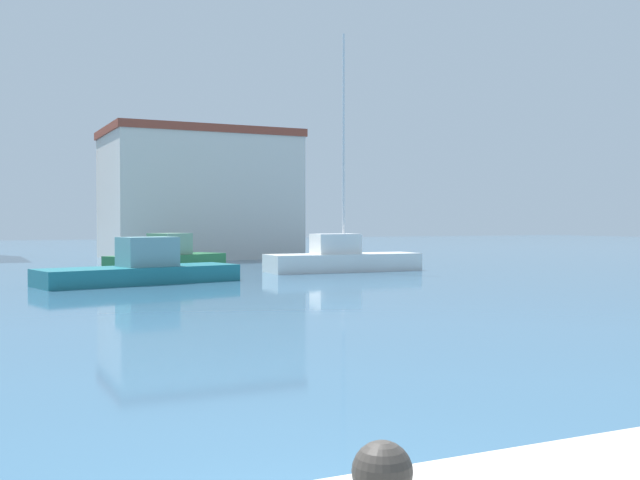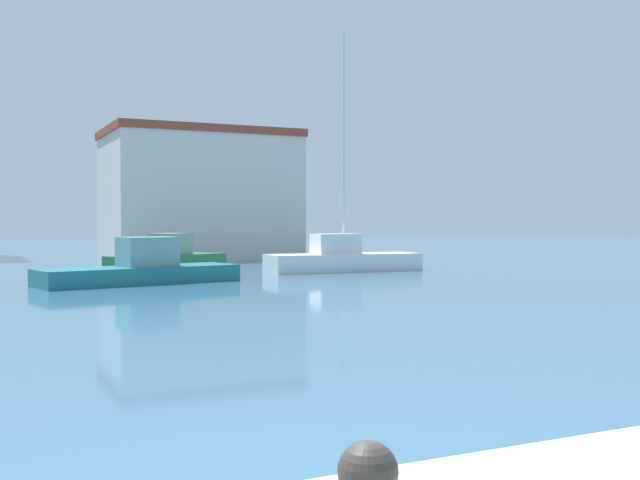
{
  "view_description": "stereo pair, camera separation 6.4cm",
  "coord_description": "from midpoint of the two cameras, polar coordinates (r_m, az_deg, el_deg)",
  "views": [
    {
      "loc": [
        -2.31,
        -4.47,
        2.4
      ],
      "look_at": [
        11.24,
        23.7,
        1.65
      ],
      "focal_mm": 42.54,
      "sensor_mm": 36.0,
      "label": 1
    },
    {
      "loc": [
        -2.25,
        -4.5,
        2.4
      ],
      "look_at": [
        11.24,
        23.7,
        1.65
      ],
      "focal_mm": 42.54,
      "sensor_mm": 36.0,
      "label": 2
    }
  ],
  "objects": [
    {
      "name": "water",
      "position": [
        30.06,
        9.64,
        -3.22
      ],
      "size": [
        160.0,
        160.0,
        0.0
      ],
      "primitive_type": "plane",
      "color": "#38607F",
      "rests_on": "ground"
    },
    {
      "name": "sailboat_white_distant_east",
      "position": [
        36.66,
        1.74,
        -1.38
      ],
      "size": [
        7.64,
        2.41,
        11.44
      ],
      "color": "white",
      "rests_on": "water"
    },
    {
      "name": "motorboat_green_far_right",
      "position": [
        39.48,
        -11.33,
        -1.3
      ],
      "size": [
        6.69,
        4.85,
        1.81
      ],
      "color": "#28703D",
      "rests_on": "water"
    },
    {
      "name": "motorboat_teal_outer_mooring",
      "position": [
        30.28,
        -13.24,
        -2.18
      ],
      "size": [
        8.08,
        3.91,
        1.8
      ],
      "color": "#1E707A",
      "rests_on": "water"
    },
    {
      "name": "yacht_club",
      "position": [
        50.96,
        -9.05,
        3.41
      ],
      "size": [
        12.07,
        8.42,
        8.41
      ],
      "color": "beige",
      "rests_on": "ground"
    }
  ]
}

